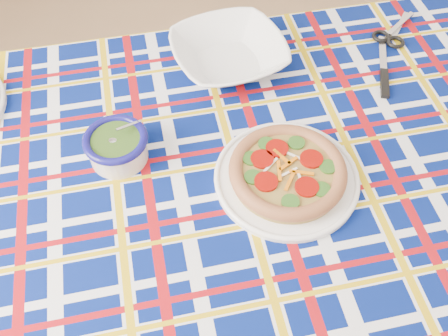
# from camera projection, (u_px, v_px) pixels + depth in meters

# --- Properties ---
(dining_table) EXTENTS (1.83, 1.44, 0.75)m
(dining_table) POSITION_uv_depth(u_px,v_px,m) (210.00, 202.00, 1.09)
(dining_table) COLOR brown
(dining_table) RESTS_ON floor
(tablecloth) EXTENTS (1.88, 1.48, 0.11)m
(tablecloth) POSITION_uv_depth(u_px,v_px,m) (210.00, 196.00, 1.07)
(tablecloth) COLOR #05155C
(tablecloth) RESTS_ON dining_table
(main_focaccia_plate) EXTENTS (0.41, 0.41, 0.06)m
(main_focaccia_plate) POSITION_uv_depth(u_px,v_px,m) (288.00, 171.00, 1.01)
(main_focaccia_plate) COLOR olive
(main_focaccia_plate) RESTS_ON tablecloth
(pesto_bowl) EXTENTS (0.17, 0.17, 0.08)m
(pesto_bowl) POSITION_uv_depth(u_px,v_px,m) (117.00, 145.00, 1.04)
(pesto_bowl) COLOR #203B10
(pesto_bowl) RESTS_ON tablecloth
(serving_bowl) EXTENTS (0.37, 0.37, 0.07)m
(serving_bowl) POSITION_uv_depth(u_px,v_px,m) (229.00, 54.00, 1.22)
(serving_bowl) COLOR white
(serving_bowl) RESTS_ON tablecloth
(table_knife) EXTENTS (0.03, 0.24, 0.01)m
(table_knife) POSITION_uv_depth(u_px,v_px,m) (383.00, 55.00, 1.26)
(table_knife) COLOR silver
(table_knife) RESTS_ON tablecloth
(kitchen_scissors) EXTENTS (0.18, 0.21, 0.02)m
(kitchen_scissors) POSITION_uv_depth(u_px,v_px,m) (400.00, 24.00, 1.33)
(kitchen_scissors) COLOR silver
(kitchen_scissors) RESTS_ON tablecloth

